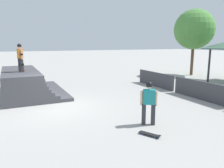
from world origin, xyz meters
The scene contains 8 objects.
ground_plane centered at (0.00, 0.00, 0.00)m, with size 160.00×160.00×0.00m, color #A3A09B.
quarter_pipe_ramp centered at (-3.78, -1.12, 0.69)m, with size 5.99×3.54×1.52m.
skater_on_deck centered at (-2.96, -1.33, 2.45)m, with size 0.70×0.33×1.61m.
skateboard_on_deck centered at (-3.48, -1.21, 1.58)m, with size 0.77×0.28×0.09m.
bystander_walking centered at (3.86, 2.84, 1.01)m, with size 0.44×0.63×1.71m.
skateboard_on_ground centered at (4.80, 2.28, 0.06)m, with size 0.79×0.54×0.09m.
barrier_fence centered at (1.87, 7.75, 0.53)m, with size 12.44×0.12×1.05m.
tree_beside_pavilion centered at (-5.53, 14.51, 4.45)m, with size 3.83×3.83×6.38m.
Camera 1 is at (10.64, -1.96, 3.17)m, focal length 35.00 mm.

